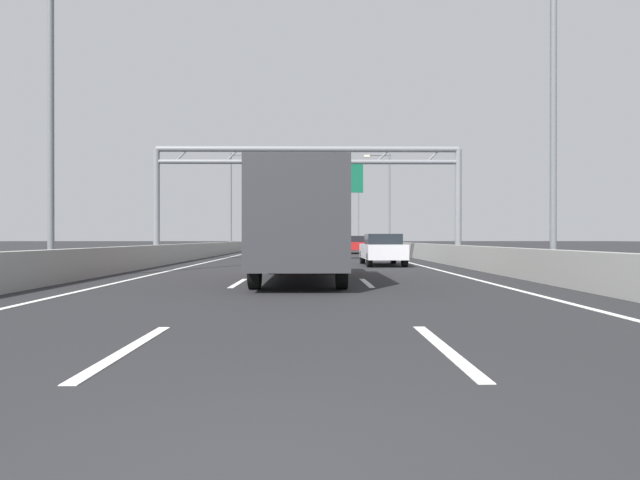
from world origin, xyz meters
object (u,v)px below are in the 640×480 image
orange_car (329,241)px  red_car (355,244)px  white_car (382,249)px  silver_car (343,243)px  sign_gantry (311,173)px  streetlamp_left_far (266,213)px  streetlamp_left_near (58,103)px  streetlamp_left_mid (233,196)px  streetlamp_right_far (357,213)px  streetlamp_right_near (546,104)px  streetlamp_left_distant (280,220)px  black_car (296,241)px  box_truck (301,223)px  streetlamp_right_mid (387,196)px  streetlamp_right_distant (344,220)px

orange_car → red_car: bearing=-89.8°
white_car → silver_car: bearing=90.0°
red_car → sign_gantry: bearing=-103.6°
streetlamp_left_far → orange_car: size_ratio=2.13×
sign_gantry → streetlamp_left_near: (-7.64, -13.33, 0.53)m
streetlamp_left_mid → streetlamp_right_far: same height
streetlamp_right_near → streetlamp_left_far: same height
streetlamp_left_distant → orange_car: (11.06, -13.95, -4.65)m
black_car → streetlamp_right_near: bearing=-83.8°
silver_car → box_truck: 42.26m
sign_gantry → orange_car: bearing=87.6°
streetlamp_right_far → silver_car: 30.73m
streetlamp_right_far → red_car: 43.59m
streetlamp_left_mid → sign_gantry: bearing=-71.2°
black_car → white_car: size_ratio=0.98×
streetlamp_left_far → silver_car: streetlamp_left_far is taller
streetlamp_left_mid → silver_car: size_ratio=2.19×
red_car → box_truck: box_truck is taller
streetlamp_right_mid → red_car: 9.54m
streetlamp_left_mid → box_truck: bearing=-78.5°
sign_gantry → streetlamp_right_distant: bearing=85.6°
streetlamp_right_far → orange_car: streetlamp_right_far is taller
streetlamp_left_far → sign_gantry: bearing=-82.5°
red_car → streetlamp_left_mid: bearing=146.4°
sign_gantry → red_car: 15.89m
streetlamp_right_far → black_car: streetlamp_right_far is taller
streetlamp_left_mid → black_car: (3.93, 65.98, -4.66)m
silver_car → orange_car: bearing=89.9°
streetlamp_right_far → streetlamp_left_distant: (-14.93, 35.72, 0.00)m
white_car → box_truck: size_ratio=0.54×
red_car → streetlamp_right_distant: bearing=87.3°
streetlamp_left_mid → orange_car: size_ratio=2.13×
streetlamp_left_mid → streetlamp_right_distant: size_ratio=1.00×
streetlamp_right_far → sign_gantry: bearing=-97.2°
streetlamp_left_distant → streetlamp_left_mid: bearing=-90.0°
streetlamp_right_mid → streetlamp_right_far: same height
streetlamp_left_mid → streetlamp_left_far: bearing=90.0°
streetlamp_right_far → streetlamp_left_near: bearing=-101.8°
streetlamp_left_mid → streetlamp_left_far: 35.72m
streetlamp_left_near → streetlamp_right_distant: (14.93, 107.15, 0.00)m
streetlamp_left_mid → streetlamp_right_distant: bearing=78.2°
streetlamp_left_near → streetlamp_left_mid: same height
streetlamp_right_near → white_car: 10.47m
white_car → streetlamp_left_distant: bearing=96.4°
red_car → white_car: 19.75m
streetlamp_right_distant → silver_car: (-3.97, -65.83, -4.65)m
streetlamp_left_distant → sign_gantry: bearing=-85.3°
streetlamp_right_distant → white_car: bearing=-92.3°
streetlamp_right_near → white_car: streetlamp_right_near is taller
sign_gantry → silver_car: size_ratio=3.93×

